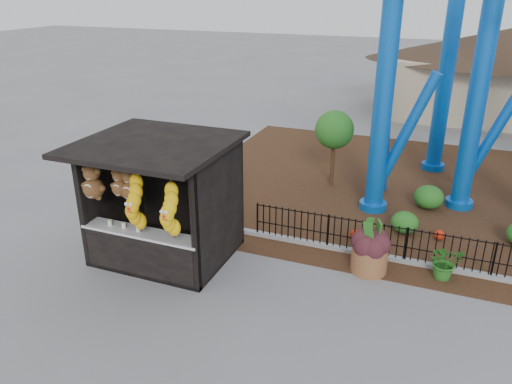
% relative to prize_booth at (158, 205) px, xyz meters
% --- Properties ---
extents(ground, '(120.00, 120.00, 0.00)m').
position_rel_prize_booth_xyz_m(ground, '(3.00, -0.90, -1.53)').
color(ground, slate).
rests_on(ground, ground).
extents(mulch_bed, '(18.00, 12.00, 0.02)m').
position_rel_prize_booth_xyz_m(mulch_bed, '(7.00, 7.10, -1.52)').
color(mulch_bed, '#331E11').
rests_on(mulch_bed, ground).
extents(curb, '(18.00, 0.18, 0.12)m').
position_rel_prize_booth_xyz_m(curb, '(7.00, 2.10, -1.47)').
color(curb, gray).
rests_on(curb, ground).
extents(prize_booth, '(3.50, 3.40, 3.12)m').
position_rel_prize_booth_xyz_m(prize_booth, '(0.00, 0.00, 0.00)').
color(prize_booth, black).
rests_on(prize_booth, ground).
extents(picket_fence, '(12.20, 0.06, 1.00)m').
position_rel_prize_booth_xyz_m(picket_fence, '(7.90, 2.10, -1.03)').
color(picket_fence, black).
rests_on(picket_fence, ground).
extents(terracotta_planter, '(1.03, 1.03, 0.66)m').
position_rel_prize_booth_xyz_m(terracotta_planter, '(5.02, 1.38, -1.20)').
color(terracotta_planter, brown).
rests_on(terracotta_planter, ground).
extents(planter_foliage, '(0.70, 0.70, 0.64)m').
position_rel_prize_booth_xyz_m(planter_foliage, '(5.02, 1.38, -0.55)').
color(planter_foliage, '#38161C').
rests_on(planter_foliage, terracotta_planter).
extents(potted_plant, '(0.99, 0.94, 0.88)m').
position_rel_prize_booth_xyz_m(potted_plant, '(6.74, 1.74, -1.09)').
color(potted_plant, '#245A1A').
rests_on(potted_plant, ground).
extents(landscaping, '(8.30, 3.51, 0.73)m').
position_rel_prize_booth_xyz_m(landscaping, '(7.45, 4.72, -1.21)').
color(landscaping, '#225D1B').
rests_on(landscaping, mulch_bed).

